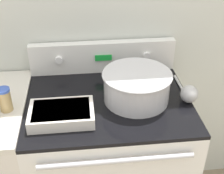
{
  "coord_description": "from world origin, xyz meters",
  "views": [
    {
      "loc": [
        -0.12,
        -0.92,
        1.79
      ],
      "look_at": [
        0.02,
        0.33,
        0.99
      ],
      "focal_mm": 50.0,
      "sensor_mm": 36.0,
      "label": 1
    }
  ],
  "objects_px": {
    "mixing_bowl": "(137,85)",
    "ladle": "(189,94)",
    "casserole_dish": "(62,113)",
    "spice_jar_blue_cap": "(5,99)"
  },
  "relations": [
    {
      "from": "mixing_bowl",
      "to": "casserole_dish",
      "type": "distance_m",
      "value": 0.38
    },
    {
      "from": "mixing_bowl",
      "to": "casserole_dish",
      "type": "bearing_deg",
      "value": -161.83
    },
    {
      "from": "casserole_dish",
      "to": "ladle",
      "type": "xyz_separation_m",
      "value": [
        0.6,
        0.08,
        0.01
      ]
    },
    {
      "from": "casserole_dish",
      "to": "spice_jar_blue_cap",
      "type": "height_order",
      "value": "spice_jar_blue_cap"
    },
    {
      "from": "mixing_bowl",
      "to": "ladle",
      "type": "xyz_separation_m",
      "value": [
        0.25,
        -0.04,
        -0.04
      ]
    },
    {
      "from": "mixing_bowl",
      "to": "spice_jar_blue_cap",
      "type": "bearing_deg",
      "value": -176.52
    },
    {
      "from": "ladle",
      "to": "spice_jar_blue_cap",
      "type": "bearing_deg",
      "value": 179.91
    },
    {
      "from": "casserole_dish",
      "to": "spice_jar_blue_cap",
      "type": "distance_m",
      "value": 0.26
    },
    {
      "from": "casserole_dish",
      "to": "mixing_bowl",
      "type": "bearing_deg",
      "value": 18.17
    },
    {
      "from": "mixing_bowl",
      "to": "ladle",
      "type": "relative_size",
      "value": 1.21
    }
  ]
}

